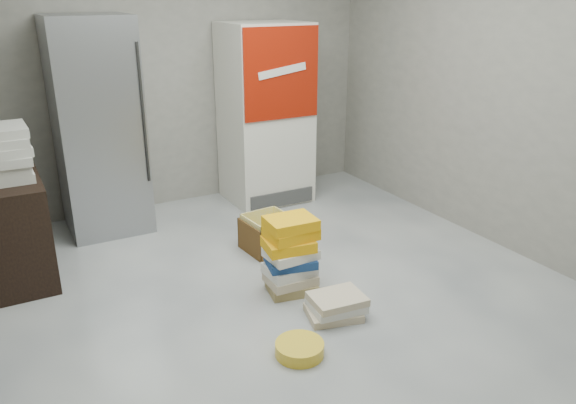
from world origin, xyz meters
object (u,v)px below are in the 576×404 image
(wood_shelf, at_px, (12,231))
(cardboard_box, at_px, (268,236))
(phonebook_stack_main, at_px, (290,255))
(steel_fridge, at_px, (98,127))
(coke_cooler, at_px, (265,114))

(wood_shelf, height_order, cardboard_box, wood_shelf)
(phonebook_stack_main, distance_m, cardboard_box, 0.75)
(steel_fridge, bearing_deg, coke_cooler, -0.18)
(cardboard_box, bearing_deg, coke_cooler, 58.68)
(coke_cooler, bearing_deg, phonebook_stack_main, -111.61)
(wood_shelf, relative_size, phonebook_stack_main, 1.38)
(phonebook_stack_main, bearing_deg, wood_shelf, 150.10)
(phonebook_stack_main, bearing_deg, cardboard_box, 79.70)
(coke_cooler, xyz_separation_m, phonebook_stack_main, (-0.74, -1.88, -0.61))
(phonebook_stack_main, xyz_separation_m, cardboard_box, (0.18, 0.71, -0.16))
(steel_fridge, distance_m, coke_cooler, 1.65)
(wood_shelf, bearing_deg, steel_fridge, 41.31)
(coke_cooler, distance_m, cardboard_box, 1.51)
(steel_fridge, distance_m, wood_shelf, 1.23)
(coke_cooler, distance_m, wood_shelf, 2.63)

